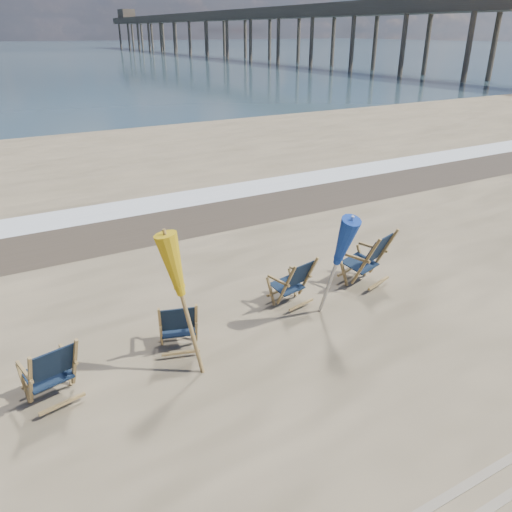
{
  "coord_description": "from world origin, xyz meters",
  "views": [
    {
      "loc": [
        -3.72,
        -4.37,
        4.33
      ],
      "look_at": [
        0.0,
        2.2,
        0.9
      ],
      "focal_mm": 35.0,
      "sensor_mm": 36.0,
      "label": 1
    }
  ],
  "objects_px": {
    "beach_chair_1": "(196,325)",
    "beach_chair_3": "(383,254)",
    "beach_chair_0": "(75,365)",
    "beach_chair_2": "(308,278)",
    "umbrella_blue": "(335,238)",
    "umbrella_yellow": "(184,272)",
    "fishing_pier": "(242,28)"
  },
  "relations": [
    {
      "from": "beach_chair_1",
      "to": "umbrella_blue",
      "type": "height_order",
      "value": "umbrella_blue"
    },
    {
      "from": "umbrella_yellow",
      "to": "beach_chair_2",
      "type": "bearing_deg",
      "value": 17.83
    },
    {
      "from": "beach_chair_1",
      "to": "beach_chair_3",
      "type": "relative_size",
      "value": 0.82
    },
    {
      "from": "beach_chair_0",
      "to": "umbrella_yellow",
      "type": "bearing_deg",
      "value": 158.46
    },
    {
      "from": "beach_chair_0",
      "to": "beach_chair_3",
      "type": "bearing_deg",
      "value": 173.74
    },
    {
      "from": "beach_chair_0",
      "to": "beach_chair_2",
      "type": "relative_size",
      "value": 1.05
    },
    {
      "from": "umbrella_yellow",
      "to": "umbrella_blue",
      "type": "relative_size",
      "value": 1.06
    },
    {
      "from": "beach_chair_1",
      "to": "beach_chair_2",
      "type": "bearing_deg",
      "value": -152.09
    },
    {
      "from": "beach_chair_1",
      "to": "fishing_pier",
      "type": "distance_m",
      "value": 82.76
    },
    {
      "from": "beach_chair_1",
      "to": "beach_chair_2",
      "type": "xyz_separation_m",
      "value": [
        2.25,
        0.42,
        0.01
      ]
    },
    {
      "from": "beach_chair_0",
      "to": "beach_chair_3",
      "type": "distance_m",
      "value": 5.67
    },
    {
      "from": "umbrella_blue",
      "to": "beach_chair_1",
      "type": "bearing_deg",
      "value": 173.96
    },
    {
      "from": "umbrella_blue",
      "to": "beach_chair_3",
      "type": "bearing_deg",
      "value": 21.02
    },
    {
      "from": "umbrella_yellow",
      "to": "fishing_pier",
      "type": "relative_size",
      "value": 0.01
    },
    {
      "from": "fishing_pier",
      "to": "beach_chair_2",
      "type": "bearing_deg",
      "value": -117.26
    },
    {
      "from": "beach_chair_0",
      "to": "umbrella_yellow",
      "type": "xyz_separation_m",
      "value": [
        1.43,
        -0.24,
        1.06
      ]
    },
    {
      "from": "beach_chair_2",
      "to": "fishing_pier",
      "type": "distance_m",
      "value": 81.34
    },
    {
      "from": "beach_chair_2",
      "to": "umbrella_yellow",
      "type": "distance_m",
      "value": 2.87
    },
    {
      "from": "beach_chair_1",
      "to": "beach_chair_2",
      "type": "height_order",
      "value": "beach_chair_2"
    },
    {
      "from": "beach_chair_1",
      "to": "beach_chair_3",
      "type": "distance_m",
      "value": 3.95
    },
    {
      "from": "umbrella_blue",
      "to": "fishing_pier",
      "type": "xyz_separation_m",
      "value": [
        37.21,
        72.86,
        3.21
      ]
    },
    {
      "from": "beach_chair_0",
      "to": "beach_chair_1",
      "type": "height_order",
      "value": "beach_chair_0"
    },
    {
      "from": "beach_chair_1",
      "to": "umbrella_yellow",
      "type": "distance_m",
      "value": 1.2
    },
    {
      "from": "beach_chair_2",
      "to": "beach_chair_3",
      "type": "relative_size",
      "value": 0.84
    },
    {
      "from": "beach_chair_1",
      "to": "umbrella_blue",
      "type": "xyz_separation_m",
      "value": [
        2.24,
        -0.24,
        0.98
      ]
    },
    {
      "from": "beach_chair_0",
      "to": "umbrella_blue",
      "type": "distance_m",
      "value": 4.07
    },
    {
      "from": "umbrella_yellow",
      "to": "fishing_pier",
      "type": "xyz_separation_m",
      "value": [
        39.73,
        73.02,
        3.1
      ]
    },
    {
      "from": "beach_chair_3",
      "to": "umbrella_blue",
      "type": "relative_size",
      "value": 0.57
    },
    {
      "from": "beach_chair_0",
      "to": "beach_chair_2",
      "type": "height_order",
      "value": "beach_chair_0"
    },
    {
      "from": "beach_chair_2",
      "to": "beach_chair_3",
      "type": "xyz_separation_m",
      "value": [
        1.68,
        -0.01,
        0.09
      ]
    },
    {
      "from": "beach_chair_0",
      "to": "beach_chair_3",
      "type": "relative_size",
      "value": 0.88
    },
    {
      "from": "beach_chair_3",
      "to": "beach_chair_1",
      "type": "bearing_deg",
      "value": -11.57
    }
  ]
}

